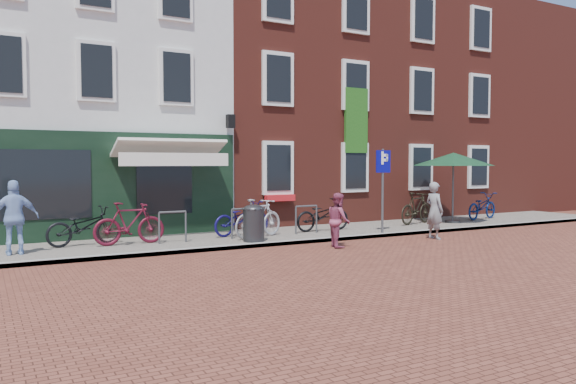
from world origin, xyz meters
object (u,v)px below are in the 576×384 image
parking_sign (383,176)px  bicycle_4 (323,215)px  bicycle_1 (129,223)px  bicycle_3 (258,218)px  boy (339,220)px  parasol (453,157)px  woman (434,210)px  bicycle_5 (417,208)px  cafe_person (15,218)px  litter_bin (254,221)px  bicycle_6 (482,206)px  bicycle_2 (242,218)px  bicycle_0 (84,226)px

parking_sign → bicycle_4: 2.16m
bicycle_1 → bicycle_3: size_ratio=1.00×
boy → bicycle_3: bearing=51.1°
parasol → woman: (-3.02, -2.26, -1.56)m
bicycle_5 → bicycle_1: bearing=75.1°
bicycle_1 → boy: bearing=-118.4°
parking_sign → bicycle_1: bearing=170.3°
parasol → bicycle_4: 5.51m
bicycle_1 → bicycle_3: same height
bicycle_1 → bicycle_4: bearing=-91.5°
cafe_person → bicycle_1: size_ratio=0.94×
parking_sign → litter_bin: bearing=176.9°
bicycle_3 → bicycle_5: size_ratio=1.00×
litter_bin → parasol: (8.00, 0.84, 1.74)m
litter_bin → bicycle_3: bicycle_3 is taller
litter_bin → bicycle_1: size_ratio=0.58×
parking_sign → woman: (0.89, -1.20, -0.97)m
bicycle_3 → bicycle_6: (9.29, 0.50, -0.05)m
litter_bin → woman: woman is taller
litter_bin → bicycle_1: 3.14m
cafe_person → bicycle_3: 6.02m
litter_bin → bicycle_4: 2.97m
boy → bicycle_2: 3.03m
bicycle_2 → bicycle_5: 6.34m
bicycle_2 → bicycle_5: bicycle_5 is taller
bicycle_0 → woman: bearing=-117.4°
parking_sign → bicycle_6: size_ratio=1.34×
litter_bin → bicycle_5: bicycle_5 is taller
bicycle_1 → bicycle_3: 3.43m
bicycle_2 → boy: bearing=-160.9°
boy → bicycle_1: bearing=80.9°
woman → bicycle_4: size_ratio=0.88×
woman → bicycle_1: (-7.97, 2.40, -0.17)m
parking_sign → cafe_person: 9.75m
bicycle_0 → bicycle_6: same height
bicycle_1 → bicycle_4: (5.78, 0.03, -0.05)m
boy → bicycle_1: 5.28m
woman → cafe_person: size_ratio=0.97×
bicycle_0 → bicycle_6: (13.72, -0.31, 0.00)m
bicycle_5 → bicycle_4: bearing=75.4°
boy → bicycle_5: (4.82, 2.44, -0.06)m
bicycle_2 → bicycle_6: (9.49, -0.16, 0.00)m
woman → bicycle_1: woman is taller
cafe_person → litter_bin: bearing=174.1°
parking_sign → bicycle_5: 3.00m
bicycle_3 → boy: bearing=-167.2°
cafe_person → bicycle_0: 1.77m
parking_sign → bicycle_6: bearing=13.1°
cafe_person → bicycle_5: size_ratio=0.94×
parking_sign → bicycle_4: (-1.30, 1.23, -1.20)m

